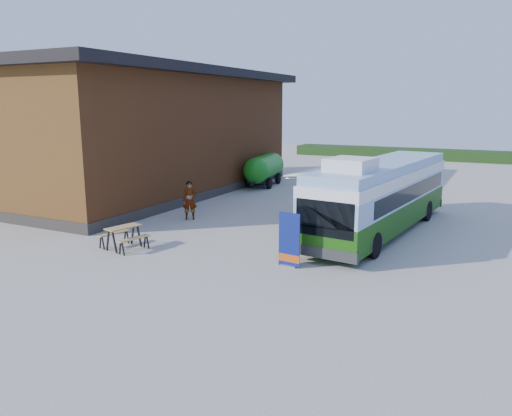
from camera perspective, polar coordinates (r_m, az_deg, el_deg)
The scene contains 10 objects.
ground at distance 18.13m, azimuth -3.92°, elevation -5.54°, with size 100.00×100.00×0.00m, color #BCB7AD.
barn at distance 31.58m, azimuth -11.26°, elevation 8.24°, with size 9.60×21.20×7.50m.
hedge at distance 53.09m, azimuth 25.83°, elevation 5.26°, with size 40.00×3.00×1.00m, color #264419.
bus at distance 21.77m, azimuth 14.18°, elevation 1.57°, with size 3.67×11.59×3.50m.
awning at distance 22.37m, azimuth 8.58°, elevation 4.34°, with size 2.83×4.12×0.50m.
banner at distance 16.80m, azimuth 3.81°, elevation -4.22°, with size 0.81×0.24×1.87m.
picnic_table at distance 19.53m, azimuth -14.91°, elevation -2.68°, with size 1.77×1.65×0.87m.
person_a at distance 23.89m, azimuth -7.57°, elevation 0.87°, with size 0.67×0.44×1.85m, color #999999.
person_b at distance 25.75m, azimuth 5.67°, elevation 1.49°, with size 0.81×0.63×1.66m, color #999999.
slurry_tanker at distance 33.75m, azimuth 0.97°, elevation 4.59°, with size 2.25×5.59×2.08m.
Camera 1 is at (8.89, -14.86, 5.35)m, focal length 35.00 mm.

